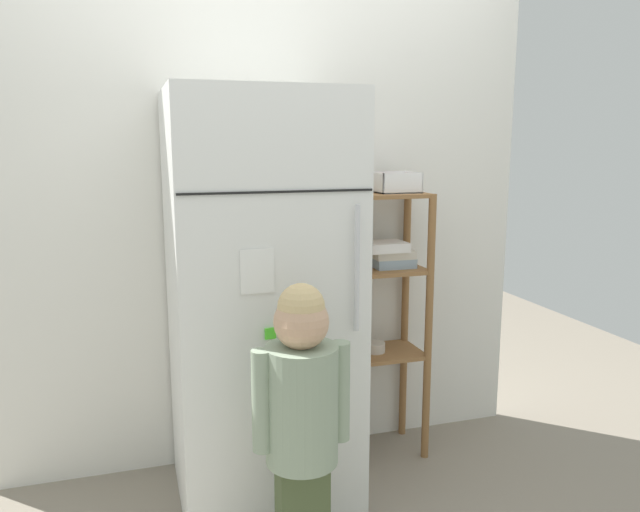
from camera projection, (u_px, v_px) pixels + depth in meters
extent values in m
plane|color=gray|center=(292.00, 488.00, 2.74)|extent=(6.00, 6.00, 0.00)
cube|color=silver|center=(269.00, 229.00, 2.90)|extent=(2.55, 0.03, 2.21)
cube|color=white|center=(261.00, 302.00, 2.57)|extent=(0.72, 0.67, 1.71)
cube|color=black|center=(279.00, 192.00, 2.16)|extent=(0.70, 0.01, 0.01)
cylinder|color=silver|center=(357.00, 269.00, 2.28)|extent=(0.02, 0.02, 0.47)
cube|color=white|center=(257.00, 271.00, 2.19)|extent=(0.12, 0.01, 0.16)
cube|color=blue|center=(320.00, 355.00, 2.32)|extent=(0.04, 0.01, 0.04)
cube|color=#52E02F|center=(270.00, 333.00, 2.24)|extent=(0.04, 0.01, 0.04)
cube|color=red|center=(312.00, 417.00, 2.35)|extent=(0.04, 0.02, 0.04)
cylinder|color=gray|center=(302.00, 405.00, 2.08)|extent=(0.25, 0.25, 0.41)
sphere|color=gray|center=(296.00, 342.00, 2.12)|extent=(0.11, 0.11, 0.11)
sphere|color=tan|center=(301.00, 322.00, 2.03)|extent=(0.18, 0.18, 0.18)
sphere|color=tan|center=(301.00, 307.00, 2.02)|extent=(0.16, 0.16, 0.16)
cylinder|color=gray|center=(262.00, 401.00, 2.04)|extent=(0.07, 0.07, 0.35)
cylinder|color=gray|center=(340.00, 391.00, 2.12)|extent=(0.07, 0.07, 0.35)
cylinder|color=olive|center=(367.00, 337.00, 2.81)|extent=(0.04, 0.04, 1.27)
cylinder|color=olive|center=(429.00, 330.00, 2.90)|extent=(0.04, 0.04, 1.27)
cylinder|color=olive|center=(347.00, 321.00, 3.05)|extent=(0.04, 0.04, 1.27)
cylinder|color=olive|center=(405.00, 316.00, 3.14)|extent=(0.04, 0.04, 1.27)
cube|color=olive|center=(390.00, 195.00, 2.86)|extent=(0.33, 0.28, 0.02)
cube|color=olive|center=(388.00, 269.00, 2.92)|extent=(0.33, 0.28, 0.02)
cube|color=olive|center=(386.00, 352.00, 3.00)|extent=(0.33, 0.28, 0.02)
cube|color=#99B2C6|center=(392.00, 262.00, 2.93)|extent=(0.19, 0.17, 0.04)
cube|color=silver|center=(391.00, 253.00, 2.93)|extent=(0.20, 0.17, 0.04)
cube|color=white|center=(385.00, 246.00, 2.88)|extent=(0.19, 0.16, 0.04)
cylinder|color=beige|center=(375.00, 347.00, 2.97)|extent=(0.10, 0.10, 0.05)
cube|color=white|center=(395.00, 192.00, 2.88)|extent=(0.20, 0.19, 0.01)
cube|color=white|center=(403.00, 183.00, 2.78)|extent=(0.20, 0.01, 0.09)
cube|color=white|center=(387.00, 181.00, 2.95)|extent=(0.20, 0.01, 0.09)
cube|color=white|center=(376.00, 183.00, 2.84)|extent=(0.01, 0.19, 0.09)
cube|color=white|center=(414.00, 182.00, 2.90)|extent=(0.01, 0.19, 0.09)
sphere|color=red|center=(391.00, 184.00, 2.90)|extent=(0.06, 0.06, 0.06)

